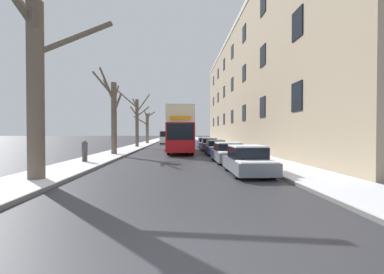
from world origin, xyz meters
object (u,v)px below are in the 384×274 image
Objects in this scene: bare_tree_left_1 at (113,114)px; double_decker_bus at (180,128)px; bare_tree_left_2 at (137,120)px; parked_car_2 at (216,148)px; bare_tree_left_3 at (147,127)px; parked_car_1 at (228,153)px; parked_car_4 at (204,143)px; bare_tree_left_0 at (37,83)px; parked_car_3 at (209,145)px; oncoming_van at (166,137)px; pedestrian_left_sidewalk at (85,150)px; parked_car_0 at (248,161)px.

bare_tree_left_1 reaches higher than double_decker_bus.
parked_car_2 is (8.95, -10.88, -3.02)m from bare_tree_left_2.
bare_tree_left_3 is 24.32m from parked_car_2.
parked_car_4 is at bearing 90.00° from parked_car_1.
parked_car_2 is at bearing 54.91° from bare_tree_left_0.
parked_car_1 is at bearing -30.56° from bare_tree_left_1.
parked_car_1 is 11.28m from parked_car_3.
bare_tree_left_1 is 0.99× the size of bare_tree_left_2.
pedestrian_left_sidewalk is at bearing -96.75° from oncoming_van.
bare_tree_left_2 is 23.94m from parked_car_0.
parked_car_3 is (8.97, 17.98, -3.35)m from bare_tree_left_0.
bare_tree_left_0 is 25.36m from parked_car_4.
bare_tree_left_2 is at bearing 178.83° from parked_car_4.
parked_car_4 is (-0.00, 5.49, -0.02)m from parked_car_3.
bare_tree_left_2 is at bearing 147.63° from parked_car_3.
parked_car_2 is (9.06, 0.72, -3.04)m from bare_tree_left_1.
bare_tree_left_0 reaches higher than oncoming_van.
double_decker_bus reaches higher than parked_car_1.
bare_tree_left_2 is 1.69× the size of parked_car_2.
bare_tree_left_1 is at bearing -97.76° from oncoming_van.
parked_car_2 is at bearing 90.00° from parked_car_0.
bare_tree_left_3 is 1.36× the size of parked_car_3.
bare_tree_left_2 is at bearing 125.80° from double_decker_bus.
bare_tree_left_0 is at bearing -169.50° from parked_car_0.
bare_tree_left_3 is 3.80m from oncoming_van.
bare_tree_left_2 reaches higher than parked_car_2.
parked_car_0 is 10.35m from pedestrian_left_sidewalk.
bare_tree_left_3 is (-0.11, 35.20, -0.95)m from bare_tree_left_0.
double_decker_bus is at bearing 102.97° from parked_car_0.
parked_car_4 is 13.75m from oncoming_van.
oncoming_van is (3.25, 23.87, -2.41)m from bare_tree_left_1.
parked_car_0 is (9.06, -10.39, -3.03)m from bare_tree_left_1.
parked_car_3 is at bearing -32.37° from bare_tree_left_2.
bare_tree_left_2 is at bearing 89.95° from bare_tree_left_0.
bare_tree_left_1 is 11.60m from bare_tree_left_2.
bare_tree_left_2 is 9.84m from double_decker_bus.
oncoming_van is (-2.57, 20.19, -1.22)m from double_decker_bus.
bare_tree_left_0 is at bearing -116.52° from parked_car_3.
bare_tree_left_1 is 1.45× the size of oncoming_van.
bare_tree_left_1 is 24.21m from oncoming_van.
parked_car_0 is at bearing -66.31° from pedestrian_left_sidewalk.
bare_tree_left_0 is 1.85× the size of parked_car_3.
bare_tree_left_2 is (0.11, 11.60, -0.03)m from bare_tree_left_1.
bare_tree_left_0 is 20.37m from parked_car_3.
parked_car_1 is at bearing -90.00° from parked_car_4.
bare_tree_left_0 reaches higher than pedestrian_left_sidewalk.
oncoming_van reaches higher than parked_car_3.
bare_tree_left_2 reaches higher than pedestrian_left_sidewalk.
double_decker_bus is 2.33× the size of parked_car_2.
bare_tree_left_2 is 0.72× the size of double_decker_bus.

